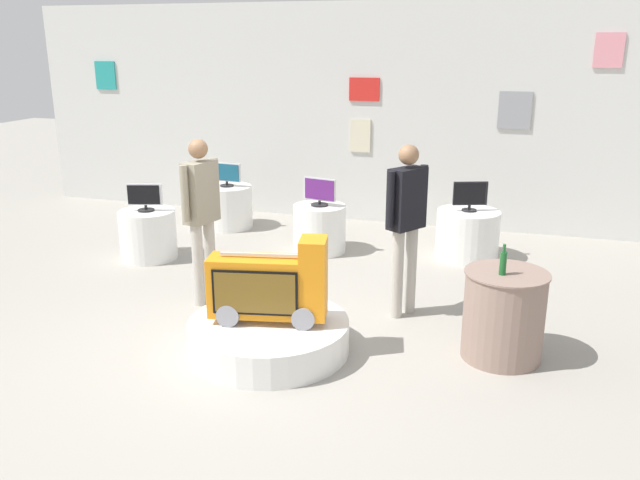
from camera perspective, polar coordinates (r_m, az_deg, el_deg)
The scene contains 16 objects.
ground_plane at distance 6.17m, azimuth -6.30°, elevation -9.16°, with size 30.00×30.00×0.00m, color #9E998E.
back_wall_display at distance 10.04m, azimuth 4.13°, elevation 10.90°, with size 11.23×0.13×3.28m.
main_display_pedestal at distance 5.99m, azimuth -4.50°, elevation -8.37°, with size 1.46×1.46×0.30m, color white.
novelty_firetruck_tv at distance 5.79m, azimuth -4.42°, elevation -4.21°, with size 1.09×0.53×0.79m.
display_pedestal_left_rear at distance 9.93m, azimuth -8.09°, elevation 2.92°, with size 0.74×0.74×0.63m, color white.
tv_on_left_rear at distance 9.81m, azimuth -8.22°, elevation 5.77°, with size 0.47×0.21×0.35m.
display_pedestal_center_rear at distance 8.67m, azimuth -0.04°, elevation 1.02°, with size 0.70×0.70×0.63m, color white.
tv_on_center_rear at distance 8.54m, azimuth -0.04°, elevation 4.27°, with size 0.46×0.23×0.37m.
display_pedestal_right_rear at distance 8.69m, azimuth -14.86°, elevation 0.47°, with size 0.73×0.73×0.63m, color white.
tv_on_right_rear at distance 8.57m, azimuth -15.13°, elevation 3.69°, with size 0.44×0.21×0.35m.
display_pedestal_far_right at distance 8.61m, azimuth 12.82°, elevation 0.47°, with size 0.81×0.81×0.63m, color white.
tv_on_far_right at distance 8.48m, azimuth 13.04°, elevation 3.85°, with size 0.42×0.19×0.38m.
side_table_round at distance 5.98m, azimuth 15.83°, elevation -6.30°, with size 0.73×0.73×0.81m.
bottle_on_side_table at distance 5.73m, azimuth 15.78°, elevation -1.91°, with size 0.06×0.06×0.27m.
shopper_browsing_near_truck at distance 6.89m, azimuth -10.38°, elevation 2.71°, with size 0.28×0.55×1.77m.
shopper_browsing_rear at distance 6.50m, azimuth 7.58°, elevation 1.99°, with size 0.37×0.49×1.77m.
Camera 1 is at (2.26, -5.06, 2.71)m, focal length 36.44 mm.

